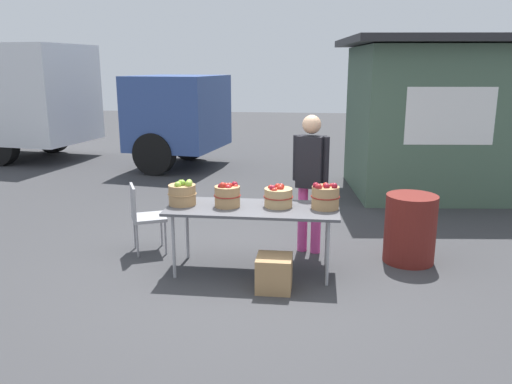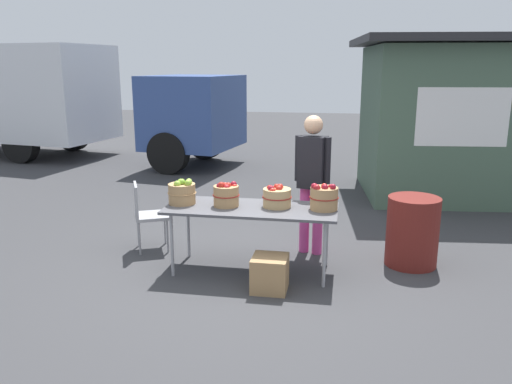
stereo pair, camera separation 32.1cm
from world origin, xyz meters
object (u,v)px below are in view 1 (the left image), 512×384
at_px(apple_basket_red_1, 278,196).
at_px(apple_basket_red_2, 325,197).
at_px(vendor_adult, 310,173).
at_px(folding_chair, 143,213).
at_px(box_truck, 41,98).
at_px(apple_basket_red_0, 227,195).
at_px(trash_barrel, 410,229).
at_px(apple_basket_green_0, 182,193).
at_px(produce_crate, 274,273).
at_px(market_table, 253,211).

xyz_separation_m(apple_basket_red_1, apple_basket_red_2, (0.52, -0.02, 0.02)).
bearing_deg(vendor_adult, folding_chair, 23.92).
height_order(box_truck, folding_chair, box_truck).
xyz_separation_m(apple_basket_red_0, trash_barrel, (2.09, 0.51, -0.47)).
distance_m(apple_basket_green_0, apple_basket_red_2, 1.59).
bearing_deg(apple_basket_red_0, produce_crate, -40.16).
distance_m(market_table, apple_basket_red_0, 0.33).
relative_size(apple_basket_red_0, box_truck, 0.04).
bearing_deg(apple_basket_red_0, vendor_adult, 38.06).
bearing_deg(apple_basket_red_1, box_truck, 134.44).
bearing_deg(apple_basket_red_0, apple_basket_red_2, 2.52).
bearing_deg(trash_barrel, apple_basket_red_0, -166.22).
distance_m(apple_basket_red_2, trash_barrel, 1.21).
relative_size(apple_basket_red_0, produce_crate, 0.83).
xyz_separation_m(folding_chair, produce_crate, (1.71, -0.92, -0.33)).
relative_size(apple_basket_green_0, vendor_adult, 0.19).
height_order(vendor_adult, folding_chair, vendor_adult).
xyz_separation_m(market_table, apple_basket_red_2, (0.79, 0.05, 0.18)).
height_order(apple_basket_red_0, produce_crate, apple_basket_red_0).
distance_m(vendor_adult, trash_barrel, 1.34).
height_order(apple_basket_red_2, folding_chair, apple_basket_red_2).
distance_m(market_table, apple_basket_red_1, 0.33).
bearing_deg(produce_crate, apple_basket_red_1, 90.81).
height_order(box_truck, trash_barrel, box_truck).
height_order(apple_basket_green_0, vendor_adult, vendor_adult).
relative_size(market_table, apple_basket_green_0, 5.86).
bearing_deg(vendor_adult, box_truck, -24.45).
distance_m(vendor_adult, box_truck, 8.77).
bearing_deg(apple_basket_red_2, vendor_adult, 104.99).
xyz_separation_m(trash_barrel, produce_crate, (-1.52, -0.99, -0.22)).
relative_size(apple_basket_green_0, produce_crate, 0.89).
xyz_separation_m(market_table, box_truck, (-5.99, 6.46, 0.78)).
relative_size(market_table, trash_barrel, 2.34).
bearing_deg(box_truck, apple_basket_green_0, -42.28).
bearing_deg(apple_basket_green_0, apple_basket_red_1, 2.91).
relative_size(apple_basket_green_0, apple_basket_red_1, 0.98).
height_order(apple_basket_green_0, folding_chair, apple_basket_green_0).
distance_m(apple_basket_green_0, trash_barrel, 2.69).
height_order(box_truck, produce_crate, box_truck).
height_order(apple_basket_red_1, trash_barrel, apple_basket_red_1).
height_order(apple_basket_red_1, produce_crate, apple_basket_red_1).
bearing_deg(box_truck, apple_basket_red_2, -34.51).
bearing_deg(trash_barrel, vendor_adult, 170.79).
distance_m(apple_basket_red_0, box_truck, 8.64).
xyz_separation_m(apple_basket_green_0, apple_basket_red_0, (0.52, -0.01, 0.00)).
relative_size(apple_basket_red_0, apple_basket_red_2, 0.94).
bearing_deg(apple_basket_red_1, produce_crate, -89.19).
bearing_deg(vendor_adult, produce_crate, 90.85).
relative_size(apple_basket_green_0, folding_chair, 0.38).
bearing_deg(produce_crate, apple_basket_red_2, 45.87).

